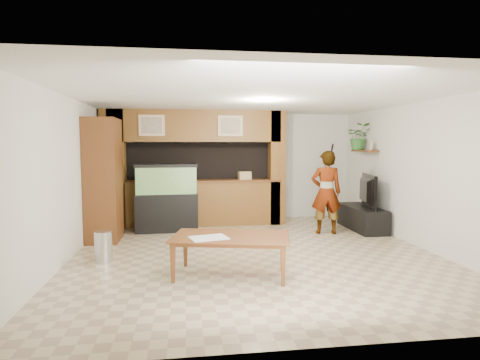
{
  "coord_description": "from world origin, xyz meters",
  "views": [
    {
      "loc": [
        -1.16,
        -6.59,
        1.83
      ],
      "look_at": [
        -0.16,
        0.6,
        1.19
      ],
      "focal_mm": 30.0,
      "sensor_mm": 36.0,
      "label": 1
    }
  ],
  "objects": [
    {
      "name": "newspaper_a",
      "position": [
        -0.84,
        -1.23,
        0.57
      ],
      "size": [
        0.57,
        0.48,
        0.01
      ],
      "primitive_type": "cube",
      "rotation": [
        0.0,
        0.0,
        0.26
      ],
      "color": "silver",
      "rests_on": "dining_table"
    },
    {
      "name": "counter_box",
      "position": [
        0.2,
        2.45,
        1.13
      ],
      "size": [
        0.3,
        0.22,
        0.18
      ],
      "primitive_type": "cube",
      "rotation": [
        0.0,
        0.0,
        0.13
      ],
      "color": "#A18357",
      "rests_on": "partition"
    },
    {
      "name": "potted_plant",
      "position": [
        2.82,
        2.19,
        2.02
      ],
      "size": [
        0.69,
        0.66,
        0.61
      ],
      "primitive_type": "imported",
      "rotation": [
        0.0,
        0.0,
        -0.43
      ],
      "color": "#2E6528",
      "rests_on": "wall_shelf"
    },
    {
      "name": "pantry_cabinet",
      "position": [
        -2.7,
        1.33,
        1.17
      ],
      "size": [
        0.58,
        0.95,
        2.33
      ],
      "primitive_type": "cube",
      "color": "#5E3316",
      "rests_on": "floor"
    },
    {
      "name": "television",
      "position": [
        2.65,
        1.55,
        0.85
      ],
      "size": [
        0.45,
        1.23,
        0.71
      ],
      "primitive_type": "imported",
      "rotation": [
        0.0,
        0.0,
        1.33
      ],
      "color": "black",
      "rests_on": "tv_stand"
    },
    {
      "name": "wall_clock",
      "position": [
        -2.97,
        1.0,
        1.9
      ],
      "size": [
        0.05,
        0.25,
        0.25
      ],
      "color": "black",
      "rests_on": "wall_left"
    },
    {
      "name": "ceiling",
      "position": [
        0.0,
        0.0,
        2.6
      ],
      "size": [
        6.5,
        6.5,
        0.0
      ],
      "primitive_type": "plane",
      "color": "white",
      "rests_on": "wall_back"
    },
    {
      "name": "floor",
      "position": [
        0.0,
        0.0,
        0.0
      ],
      "size": [
        6.5,
        6.5,
        0.0
      ],
      "primitive_type": "plane",
      "color": "tan",
      "rests_on": "ground"
    },
    {
      "name": "trash_can",
      "position": [
        -2.43,
        -0.22,
        0.24
      ],
      "size": [
        0.27,
        0.27,
        0.49
      ],
      "primitive_type": "cylinder",
      "color": "#B2B2B7",
      "rests_on": "floor"
    },
    {
      "name": "wall_shelf",
      "position": [
        2.85,
        1.95,
        1.7
      ],
      "size": [
        0.25,
        0.9,
        0.04
      ],
      "primitive_type": "cube",
      "color": "#5E3316",
      "rests_on": "wall_right"
    },
    {
      "name": "partition",
      "position": [
        -0.95,
        2.64,
        1.31
      ],
      "size": [
        4.2,
        0.99,
        2.6
      ],
      "color": "brown",
      "rests_on": "floor"
    },
    {
      "name": "dining_table",
      "position": [
        -0.54,
        -1.17,
        0.28
      ],
      "size": [
        1.78,
        1.24,
        0.57
      ],
      "primitive_type": "imported",
      "rotation": [
        0.0,
        0.0,
        -0.23
      ],
      "color": "#5E3316",
      "rests_on": "floor"
    },
    {
      "name": "photo_frame",
      "position": [
        2.85,
        1.67,
        1.81
      ],
      "size": [
        0.05,
        0.14,
        0.19
      ],
      "primitive_type": "cube",
      "rotation": [
        0.0,
        0.0,
        -0.19
      ],
      "color": "tan",
      "rests_on": "wall_shelf"
    },
    {
      "name": "wall_left",
      "position": [
        -3.0,
        0.0,
        1.3
      ],
      "size": [
        0.0,
        6.5,
        6.5
      ],
      "primitive_type": "plane",
      "rotation": [
        1.57,
        0.0,
        1.57
      ],
      "color": "beige",
      "rests_on": "floor"
    },
    {
      "name": "microphone",
      "position": [
        1.77,
        1.12,
        1.77
      ],
      "size": [
        0.04,
        0.11,
        0.17
      ],
      "primitive_type": "cylinder",
      "rotation": [
        0.44,
        0.0,
        0.0
      ],
      "color": "black",
      "rests_on": "person"
    },
    {
      "name": "wall_back",
      "position": [
        0.0,
        3.25,
        1.3
      ],
      "size": [
        6.0,
        0.0,
        6.0
      ],
      "primitive_type": "plane",
      "rotation": [
        1.57,
        0.0,
        0.0
      ],
      "color": "beige",
      "rests_on": "floor"
    },
    {
      "name": "tv_stand",
      "position": [
        2.65,
        1.55,
        0.25
      ],
      "size": [
        0.55,
        1.49,
        0.5
      ],
      "primitive_type": "cube",
      "color": "black",
      "rests_on": "floor"
    },
    {
      "name": "aquarium",
      "position": [
        -1.55,
        1.95,
        0.7
      ],
      "size": [
        1.29,
        0.48,
        1.43
      ],
      "rotation": [
        0.0,
        0.0,
        0.04
      ],
      "color": "black",
      "rests_on": "floor"
    },
    {
      "name": "person",
      "position": [
        1.72,
        1.28,
        0.86
      ],
      "size": [
        0.68,
        0.5,
        1.72
      ],
      "primitive_type": "imported",
      "rotation": [
        0.0,
        0.0,
        2.99
      ],
      "color": "tan",
      "rests_on": "floor"
    },
    {
      "name": "wall_right",
      "position": [
        3.0,
        0.0,
        1.3
      ],
      "size": [
        0.0,
        6.5,
        6.5
      ],
      "primitive_type": "plane",
      "rotation": [
        1.57,
        0.0,
        -1.57
      ],
      "color": "beige",
      "rests_on": "floor"
    }
  ]
}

